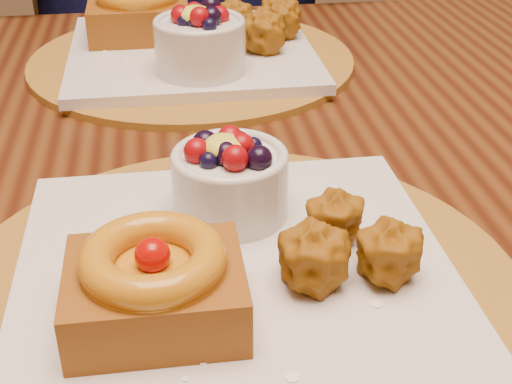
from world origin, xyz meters
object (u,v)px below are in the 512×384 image
place_setting_near (231,263)px  chair_far (200,85)px  dining_table (210,216)px  place_setting_far (188,42)px

place_setting_near → chair_far: (0.04, 0.86, -0.22)m
dining_table → place_setting_far: 0.24m
dining_table → chair_far: chair_far is taller
place_setting_near → chair_far: chair_far is taller
place_setting_far → chair_far: (0.04, 0.43, -0.23)m
place_setting_far → chair_far: size_ratio=0.38×
dining_table → place_setting_far: bearing=90.9°
dining_table → place_setting_near: 0.24m
place_setting_far → chair_far: chair_far is taller
place_setting_far → chair_far: 0.49m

